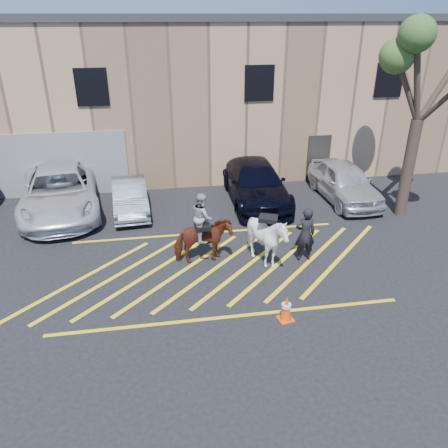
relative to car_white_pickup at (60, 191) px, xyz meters
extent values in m
plane|color=black|center=(5.53, -5.12, -0.88)|extent=(90.00, 90.00, 0.00)
imported|color=silver|center=(0.00, 0.00, 0.00)|extent=(3.74, 6.64, 1.75)
imported|color=#959CA3|center=(2.76, -0.42, -0.24)|extent=(1.63, 3.92, 1.26)
imported|color=black|center=(8.02, -0.16, -0.06)|extent=(2.36, 5.64, 1.63)
imported|color=silver|center=(11.81, -0.64, -0.08)|extent=(1.99, 4.73, 1.60)
imported|color=black|center=(8.45, -5.31, 0.04)|extent=(0.67, 0.45, 1.83)
cube|color=tan|center=(5.53, 6.88, 2.62)|extent=(32.00, 10.00, 7.00)
cube|color=#2D2D30|center=(5.53, 6.88, 6.27)|extent=(32.20, 10.20, 0.30)
cube|color=black|center=(1.53, 1.84, 3.72)|extent=(1.30, 0.08, 1.50)
cube|color=black|center=(8.53, 1.84, 3.72)|extent=(1.30, 0.08, 1.50)
cube|color=black|center=(14.53, 1.84, 3.72)|extent=(1.30, 0.08, 1.50)
cube|color=#38332D|center=(11.53, 1.84, 0.22)|extent=(1.10, 0.08, 2.20)
cube|color=yellow|center=(1.33, -5.42, -0.87)|extent=(4.20, 4.20, 0.01)
cube|color=yellow|center=(2.38, -5.42, -0.87)|extent=(4.20, 4.20, 0.01)
cube|color=yellow|center=(3.43, -5.42, -0.87)|extent=(4.20, 4.20, 0.01)
cube|color=yellow|center=(4.48, -5.42, -0.87)|extent=(4.20, 4.20, 0.01)
cube|color=yellow|center=(5.53, -5.42, -0.87)|extent=(4.20, 4.20, 0.01)
cube|color=yellow|center=(6.58, -5.42, -0.87)|extent=(4.20, 4.20, 0.01)
cube|color=yellow|center=(7.63, -5.42, -0.87)|extent=(4.20, 4.20, 0.01)
cube|color=yellow|center=(8.68, -5.42, -0.87)|extent=(4.20, 4.20, 0.01)
cube|color=yellow|center=(9.73, -5.42, -0.87)|extent=(4.20, 4.20, 0.01)
cube|color=yellow|center=(5.53, -2.92, -0.87)|extent=(9.50, 0.12, 0.01)
cube|color=yellow|center=(5.53, -7.92, -0.87)|extent=(9.50, 0.12, 0.01)
imported|color=#5F2116|center=(5.19, -4.96, -0.11)|extent=(1.87, 0.97, 1.53)
imported|color=#93939C|center=(5.19, -4.96, 0.74)|extent=(0.65, 0.80, 1.56)
cube|color=black|center=(5.19, -4.96, 0.42)|extent=(0.50, 0.59, 0.14)
imported|color=silver|center=(7.17, -5.42, 0.03)|extent=(1.99, 2.09, 1.82)
cube|color=black|center=(7.17, -5.42, 0.75)|extent=(0.69, 0.64, 0.14)
cube|color=#EB5409|center=(6.98, -8.27, -0.86)|extent=(0.45, 0.45, 0.03)
cone|color=#F34809|center=(6.98, -8.27, -0.50)|extent=(0.32, 0.32, 0.70)
cylinder|color=silver|center=(6.98, -8.27, -0.44)|extent=(0.25, 0.25, 0.10)
cylinder|color=#46372A|center=(13.47, -2.49, 1.02)|extent=(0.44, 0.44, 3.80)
cylinder|color=#4C412E|center=(14.25, -2.36, 4.10)|extent=(1.76, 0.51, 2.68)
cylinder|color=#413627|center=(13.39, -1.64, 3.93)|extent=(0.33, 1.88, 2.34)
cylinder|color=#423328|center=(12.86, -2.49, 3.97)|extent=(1.40, 0.20, 2.39)
cylinder|color=#423428|center=(13.81, -3.22, 3.72)|extent=(0.78, 1.62, 1.96)
cylinder|color=#4C3E2E|center=(12.99, -2.77, 4.33)|extent=(1.16, 0.77, 3.11)
sphere|color=#526B2E|center=(13.32, -0.78, 5.03)|extent=(1.20, 1.20, 1.20)
sphere|color=#4B682C|center=(12.25, -2.49, 5.12)|extent=(1.20, 1.20, 1.20)
sphere|color=#43692D|center=(12.52, -3.04, 5.83)|extent=(1.20, 1.20, 1.20)
camera|label=1|loc=(3.87, -17.17, 6.43)|focal=35.00mm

